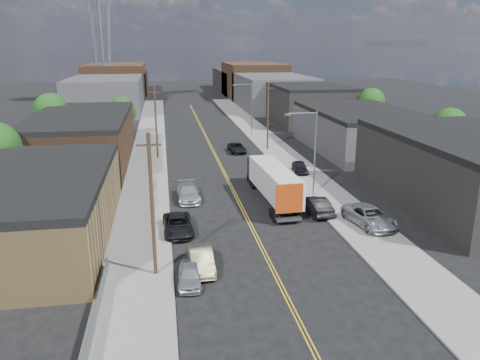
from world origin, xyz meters
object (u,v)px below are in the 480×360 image
object	(u,v)px
car_right_lot_a	(369,216)
car_right_lot_c	(300,167)
semi_truck	(271,180)
car_left_b	(201,260)
car_right_oncoming	(316,205)
car_left_d	(188,193)
car_left_a	(190,275)
car_ahead_truck	(237,148)
car_left_c	(178,225)

from	to	relation	value
car_right_lot_a	car_right_lot_c	xyz separation A→B (m)	(-0.99, 18.00, -0.12)
semi_truck	car_left_b	world-z (taller)	semi_truck
semi_truck	car_right_oncoming	size ratio (longest dim) A/B	2.91
car_left_d	car_right_lot_a	distance (m)	18.16
semi_truck	car_left_b	size ratio (longest dim) A/B	3.17
car_left_a	car_ahead_truck	xyz separation A→B (m)	(9.31, 38.62, 0.02)
car_left_d	semi_truck	bearing A→B (deg)	-9.66
car_left_c	car_right_oncoming	bearing A→B (deg)	9.59
car_right_lot_c	car_left_a	bearing A→B (deg)	-113.85
semi_truck	car_right_lot_a	size ratio (longest dim) A/B	2.46
car_left_b	semi_truck	bearing A→B (deg)	58.62
car_right_oncoming	car_left_c	bearing A→B (deg)	7.11
semi_truck	car_left_a	distance (m)	18.88
car_left_a	car_left_b	xyz separation A→B (m)	(0.95, 1.95, 0.11)
car_left_b	car_ahead_truck	xyz separation A→B (m)	(8.36, 36.67, -0.08)
car_right_oncoming	semi_truck	bearing A→B (deg)	-59.70
car_right_oncoming	car_right_lot_a	bearing A→B (deg)	127.50
semi_truck	car_ahead_truck	size ratio (longest dim) A/B	3.01
car_right_lot_a	car_ahead_truck	xyz separation A→B (m)	(-6.80, 30.98, -0.30)
car_left_a	car_left_b	size ratio (longest dim) A/B	0.83
semi_truck	car_right_lot_c	world-z (taller)	semi_truck
car_left_a	car_left_c	distance (m)	9.04
car_left_a	car_right_oncoming	distance (m)	17.11
car_left_c	car_right_lot_a	xyz separation A→B (m)	(16.55, -1.39, 0.25)
car_right_lot_a	car_right_lot_c	bearing A→B (deg)	84.08
car_left_d	car_right_oncoming	size ratio (longest dim) A/B	1.07
semi_truck	car_left_d	size ratio (longest dim) A/B	2.72
car_left_c	car_right_lot_a	world-z (taller)	car_right_lot_a
semi_truck	car_left_a	xyz separation A→B (m)	(-9.30, -16.36, -1.50)
car_right_lot_c	semi_truck	bearing A→B (deg)	-115.39
car_right_lot_c	car_ahead_truck	world-z (taller)	car_right_lot_c
car_left_c	car_right_lot_c	world-z (taller)	car_right_lot_c
car_ahead_truck	car_left_c	bearing A→B (deg)	-109.19
car_left_c	car_ahead_truck	world-z (taller)	car_left_c
car_right_oncoming	car_right_lot_c	world-z (taller)	car_right_oncoming
car_left_d	car_right_oncoming	world-z (taller)	car_right_oncoming
car_right_oncoming	car_left_a	bearing A→B (deg)	38.62
car_right_oncoming	car_ahead_truck	xyz separation A→B (m)	(-3.24, 26.99, -0.15)
car_right_lot_c	car_right_lot_a	bearing A→B (deg)	-80.18
car_left_a	car_right_lot_c	xyz separation A→B (m)	(15.12, 25.64, 0.20)
car_left_b	car_right_oncoming	world-z (taller)	car_right_oncoming
car_left_b	car_ahead_truck	distance (m)	37.61
semi_truck	car_right_oncoming	world-z (taller)	semi_truck
car_left_a	car_right_lot_c	world-z (taller)	car_right_lot_c
car_left_c	car_right_lot_a	bearing A→B (deg)	-6.51
car_right_oncoming	car_right_lot_a	xyz separation A→B (m)	(3.55, -3.99, 0.15)
car_right_oncoming	car_right_lot_c	distance (m)	14.24
car_left_d	car_ahead_truck	world-z (taller)	car_left_d
car_ahead_truck	car_right_oncoming	bearing A→B (deg)	-84.09
semi_truck	car_left_a	size ratio (longest dim) A/B	3.82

